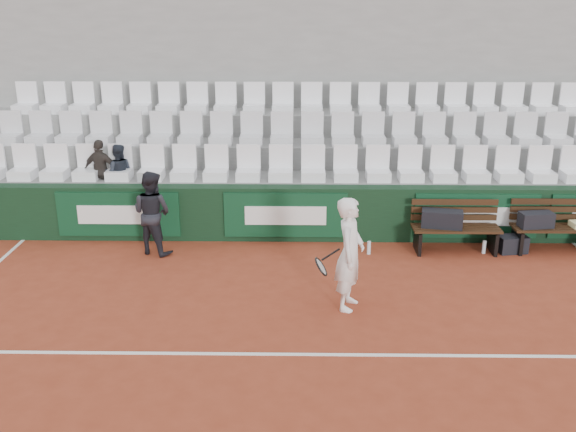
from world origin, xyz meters
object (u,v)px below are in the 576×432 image
Objects in this scene: ball_kid at (152,213)px; spectator_c at (117,150)px; spectator_b at (99,147)px; water_bottle_near at (369,248)px; tennis_player at (350,254)px; water_bottle_far at (484,247)px; sports_bag_ground at (512,244)px; bench_right at (555,239)px; sports_bag_right at (536,220)px; sports_bag_left at (442,219)px; bench_left at (455,240)px.

spectator_c reaches higher than ball_kid.
water_bottle_near is at bearing 178.15° from spectator_b.
water_bottle_near is at bearing 75.69° from tennis_player.
spectator_b is at bearing -20.82° from ball_kid.
spectator_c is at bearing 170.13° from water_bottle_far.
sports_bag_ground is at bearing 7.85° from water_bottle_far.
sports_bag_right reaches higher than bench_right.
sports_bag_right is 7.58m from spectator_c.
bench_right is at bearing 1.02° from sports_bag_left.
bench_left is 1.42m from sports_bag_right.
bench_left is 1.27× the size of spectator_b.
water_bottle_far is (2.00, 0.06, 0.00)m from water_bottle_near.
spectator_c is (-4.06, 3.18, 0.73)m from tennis_player.
sports_bag_right is at bearing 7.47° from water_bottle_far.
sports_bag_right is at bearing 3.47° from water_bottle_near.
tennis_player is at bearing -104.31° from water_bottle_near.
bench_left is 1.03× the size of ball_kid.
water_bottle_far is 6.82m from spectator_c.
ball_kid is at bearing -179.02° from sports_bag_ground.
water_bottle_near is 4.94m from spectator_c.
spectator_c is (-0.85, 1.18, 0.82)m from ball_kid.
sports_bag_ground is 0.30× the size of tennis_player.
spectator_c is at bearing 171.37° from sports_bag_ground.
ball_kid is at bearing -179.63° from water_bottle_far.
sports_bag_left is at bearing 6.83° from water_bottle_near.
spectator_b reaches higher than water_bottle_near.
bench_left is 5.25m from ball_kid.
sports_bag_left reaches higher than bench_left.
water_bottle_near is (-1.51, -0.13, -0.11)m from bench_left.
bench_right is 6.99m from ball_kid.
spectator_b is (-6.89, 1.14, 1.47)m from water_bottle_far.
water_bottle_near is 5.25m from spectator_b.
water_bottle_far is at bearing -172.53° from sports_bag_right.
ball_kid is 1.87m from spectator_b.
spectator_b reaches higher than water_bottle_far.
sports_bag_right reaches higher than bench_left.
tennis_player is (-1.76, -2.13, 0.22)m from sports_bag_left.
spectator_b is at bearing -7.38° from spectator_c.
sports_bag_left is at bearing -179.15° from sports_bag_right.
spectator_b is at bearing 170.29° from sports_bag_left.
bench_left is 1.37× the size of spectator_c.
sports_bag_left is 2.98× the size of water_bottle_near.
bench_left is 1.74m from bench_right.
water_bottle_near is 0.14× the size of tennis_player.
water_bottle_far is at bearing 1.70° from water_bottle_near.
bench_right is 1.03× the size of ball_kid.
sports_bag_right is at bearing 0.85° from sports_bag_left.
sports_bag_ground is at bearing 35.06° from tennis_player.
water_bottle_far is (0.49, -0.07, -0.11)m from bench_left.
spectator_c is (-4.57, 1.20, 1.43)m from water_bottle_near.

